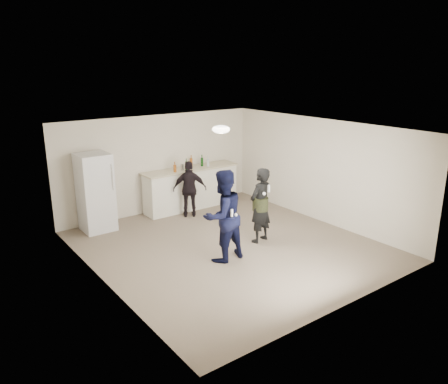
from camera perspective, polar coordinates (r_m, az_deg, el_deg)
floor at (r=9.35m, az=0.74°, el=-7.05°), size 6.00×6.00×0.00m
ceiling at (r=8.67m, az=0.80°, el=8.29°), size 6.00×6.00×0.00m
wall_back at (r=11.39m, az=-8.45°, el=3.69°), size 6.00×0.00×6.00m
wall_front at (r=6.92m, az=16.08°, el=-5.24°), size 6.00×0.00×6.00m
wall_left at (r=7.66m, az=-15.85°, el=-3.10°), size 0.00×6.00×6.00m
wall_right at (r=10.77m, az=12.50°, el=2.74°), size 0.00×6.00×6.00m
counter at (r=11.65m, az=-4.31°, el=0.43°), size 2.60×0.56×1.05m
counter_top at (r=11.51m, az=-4.36°, el=3.04°), size 2.68×0.64×0.04m
fridge at (r=10.38m, az=-16.45°, el=-0.06°), size 0.70×0.70×1.80m
fridge_handle at (r=10.04m, az=-14.39°, el=1.92°), size 0.02×0.02×0.60m
ceiling_dome at (r=8.91m, az=-0.39°, el=8.19°), size 0.36×0.36×0.16m
shaker at (r=11.26m, az=-5.49°, el=3.25°), size 0.08×0.08×0.17m
man at (r=8.41m, az=-0.15°, el=-3.13°), size 0.93×0.75×1.82m
woman at (r=9.35m, az=4.77°, el=-1.75°), size 0.67×0.51×1.64m
camo_shorts at (r=9.34m, az=4.77°, el=-1.57°), size 0.34×0.34×0.28m
spectator at (r=10.93m, az=-4.49°, el=0.38°), size 0.90×0.72×1.43m
remote_man at (r=8.16m, az=1.02°, el=-2.74°), size 0.04×0.04×0.15m
nunchuk_man at (r=8.27m, az=1.55°, el=-2.98°), size 0.07×0.07×0.07m
remote_woman at (r=9.05m, az=5.88°, el=0.45°), size 0.04×0.04×0.15m
nunchuk_woman at (r=9.03m, az=5.26°, el=-0.22°), size 0.07×0.07×0.07m
bottle_cluster at (r=11.46m, az=-4.16°, el=3.64°), size 1.10×0.40×0.24m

